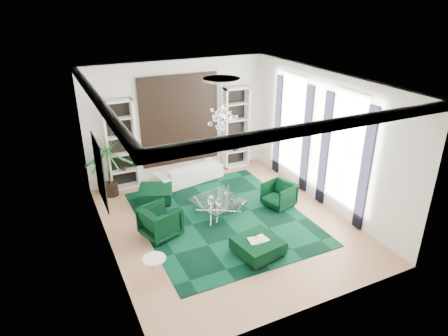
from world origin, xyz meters
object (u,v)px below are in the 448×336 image
sofa (188,172)px  armchair_right (279,195)px  armchair_left (160,221)px  palm (107,159)px  coffee_table (218,207)px  ottoman_side (156,195)px  side_table (155,268)px  ottoman_front (258,247)px

sofa → armchair_right: 3.18m
armchair_left → palm: (-0.70, 2.75, 0.77)m
sofa → armchair_left: armchair_left is taller
sofa → coffee_table: size_ratio=1.84×
armchair_right → ottoman_side: (-3.10, 1.80, -0.15)m
coffee_table → palm: bearing=135.6°
armchair_left → side_table: bearing=140.6°
armchair_left → coffee_table: bearing=-96.3°
armchair_right → coffee_table: armchair_right is taller
ottoman_side → side_table: bearing=-106.9°
sofa → side_table: bearing=49.5°
coffee_table → side_table: (-2.35, -1.85, 0.03)m
ottoman_side → palm: 1.74m
side_table → palm: palm is taller
ottoman_front → coffee_table: bearing=91.4°
armchair_right → side_table: bearing=-84.9°
sofa → side_table: (-2.35, -4.15, -0.09)m
ottoman_side → side_table: 3.45m
armchair_right → coffee_table: bearing=-116.3°
coffee_table → palm: size_ratio=0.52×
sofa → coffee_table: 2.30m
armchair_left → side_table: 1.62m
coffee_table → ottoman_side: size_ratio=1.29×
sofa → ottoman_side: size_ratio=2.36×
armchair_right → side_table: 4.37m
armchair_right → ottoman_front: bearing=-59.2°
armchair_right → armchair_left: bearing=-105.0°
sofa → palm: size_ratio=0.95×
side_table → coffee_table: bearing=38.2°
palm → ottoman_side: bearing=-40.8°
coffee_table → palm: (-2.45, 2.40, 0.96)m
ottoman_front → palm: size_ratio=0.42×
armchair_right → ottoman_side: armchair_right is taller
sofa → side_table: sofa is taller
armchair_left → coffee_table: size_ratio=0.73×
ottoman_front → armchair_left: bearing=135.8°
ottoman_side → ottoman_front: 3.82m
ottoman_side → ottoman_front: ottoman_side is taller
ottoman_front → palm: palm is taller
coffee_table → side_table: size_ratio=2.44×
armchair_right → palm: (-4.20, 2.75, 0.81)m
ottoman_side → palm: bearing=139.2°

